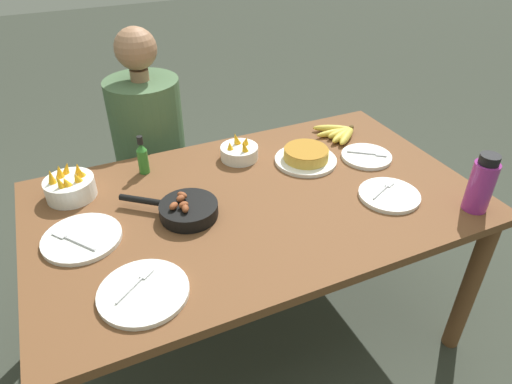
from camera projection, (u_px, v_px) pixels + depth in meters
The scene contains 14 objects.
ground_plane at pixel (256, 328), 2.12m from camera, with size 14.00×14.00×0.00m, color #383D33.
dining_table at pixel (256, 217), 1.76m from camera, with size 1.64×0.99×0.74m.
banana_bunch at pixel (340, 133), 2.11m from camera, with size 0.20×0.23×0.04m.
skillet at pixel (187, 209), 1.60m from camera, with size 0.32×0.28×0.08m.
frittata_plate_center at pixel (306, 156), 1.91m from camera, with size 0.26×0.26×0.06m.
empty_plate_near_front at pixel (366, 156), 1.95m from camera, with size 0.21×0.21×0.02m.
empty_plate_far_left at pixel (82, 238), 1.50m from camera, with size 0.26×0.26×0.02m.
empty_plate_far_right at pixel (143, 292), 1.31m from camera, with size 0.26×0.26×0.02m.
empty_plate_mid_edge at pixel (389, 195), 1.71m from camera, with size 0.23×0.23×0.02m.
fruit_bowl_mango at pixel (70, 186), 1.69m from camera, with size 0.18×0.18×0.13m.
fruit_bowl_citrus at pixel (239, 151), 1.93m from camera, with size 0.16×0.16×0.11m.
water_bottle at pixel (481, 184), 1.60m from camera, with size 0.09×0.09×0.22m.
hot_sauce_bottle at pixel (143, 157), 1.82m from camera, with size 0.04×0.04×0.16m.
person_figure at pixel (154, 170), 2.33m from camera, with size 0.38×0.38×1.21m.
Camera 1 is at (-0.58, -1.27, 1.72)m, focal length 32.00 mm.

